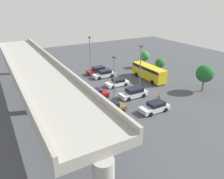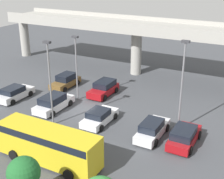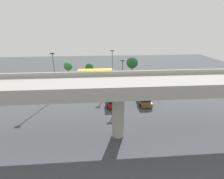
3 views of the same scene
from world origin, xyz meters
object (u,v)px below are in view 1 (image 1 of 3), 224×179
(lamp_post_by_overpass, at_px, (90,54))
(parked_car_1, at_px, (111,108))
(shuttle_bus, at_px, (149,72))
(parked_car_3, at_px, (94,95))
(parked_car_4, at_px, (117,83))
(tree_front_left, at_px, (205,74))
(lamp_post_near_aisle, at_px, (114,75))
(parked_car_0, at_px, (155,107))
(parked_car_2, at_px, (134,93))
(parked_car_5, at_px, (104,74))
(parked_car_6, at_px, (98,70))
(tree_front_centre, at_px, (160,63))
(traffic_cone, at_px, (160,95))
(lamp_post_mid_lot, at_px, (140,65))
(tree_front_right, at_px, (145,56))

(lamp_post_by_overpass, bearing_deg, parked_car_1, 165.61)
(shuttle_bus, bearing_deg, parked_car_3, -77.65)
(parked_car_4, distance_m, tree_front_left, 15.62)
(parked_car_1, bearing_deg, lamp_post_near_aisle, 53.79)
(parked_car_1, bearing_deg, shuttle_bus, 31.69)
(parked_car_1, xyz_separation_m, tree_front_left, (-1.26, -18.13, 2.58))
(parked_car_1, relative_size, lamp_post_by_overpass, 0.53)
(parked_car_0, bearing_deg, lamp_post_by_overpass, -84.31)
(parked_car_0, height_order, parked_car_2, parked_car_2)
(parked_car_1, xyz_separation_m, parked_car_5, (14.00, -6.34, -0.03))
(lamp_post_near_aisle, distance_m, lamp_post_by_overpass, 12.21)
(parked_car_2, relative_size, parked_car_6, 1.07)
(parked_car_2, distance_m, tree_front_centre, 14.09)
(parked_car_5, xyz_separation_m, traffic_cone, (-13.37, -3.52, -0.40))
(lamp_post_mid_lot, bearing_deg, parked_car_6, 11.49)
(parked_car_2, height_order, tree_front_centre, tree_front_centre)
(tree_front_left, bearing_deg, parked_car_1, 86.02)
(shuttle_bus, bearing_deg, tree_front_right, 148.44)
(parked_car_4, xyz_separation_m, parked_car_5, (5.42, -0.04, 0.08))
(lamp_post_by_overpass, relative_size, tree_front_centre, 2.45)
(parked_car_0, relative_size, tree_front_left, 0.93)
(parked_car_4, relative_size, shuttle_bus, 0.53)
(traffic_cone, bearing_deg, tree_front_left, -102.90)
(shuttle_bus, bearing_deg, lamp_post_near_aisle, -66.17)
(parked_car_3, bearing_deg, lamp_post_by_overpass, 68.33)
(parked_car_4, bearing_deg, shuttle_bus, 178.87)
(parked_car_3, height_order, tree_front_right, tree_front_right)
(parked_car_2, xyz_separation_m, lamp_post_by_overpass, (12.82, 2.00, 4.11))
(parked_car_0, relative_size, parked_car_1, 1.03)
(lamp_post_near_aisle, relative_size, tree_front_left, 1.49)
(parked_car_2, xyz_separation_m, parked_car_3, (2.59, 6.06, 0.00))
(parked_car_4, bearing_deg, parked_car_6, -89.34)
(tree_front_right, relative_size, traffic_cone, 5.57)
(parked_car_1, xyz_separation_m, shuttle_bus, (8.43, -13.66, 0.91))
(parked_car_2, bearing_deg, parked_car_4, -92.90)
(parked_car_6, bearing_deg, shuttle_bus, 131.59)
(lamp_post_by_overpass, relative_size, tree_front_left, 1.72)
(parked_car_4, distance_m, lamp_post_near_aisle, 7.25)
(parked_car_1, bearing_deg, parked_car_6, 69.73)
(parked_car_4, distance_m, lamp_post_mid_lot, 6.03)
(parked_car_4, bearing_deg, parked_car_1, 53.67)
(lamp_post_by_overpass, bearing_deg, lamp_post_mid_lot, -156.86)
(lamp_post_near_aisle, relative_size, traffic_cone, 10.40)
(tree_front_left, distance_m, tree_front_right, 16.83)
(parked_car_4, bearing_deg, parked_car_5, -90.39)
(parked_car_0, relative_size, shuttle_bus, 0.54)
(parked_car_2, height_order, lamp_post_by_overpass, lamp_post_by_overpass)
(tree_front_right, bearing_deg, parked_car_4, 120.75)
(parked_car_4, bearing_deg, parked_car_0, 87.75)
(parked_car_3, xyz_separation_m, tree_front_centre, (4.66, -18.04, 1.58))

